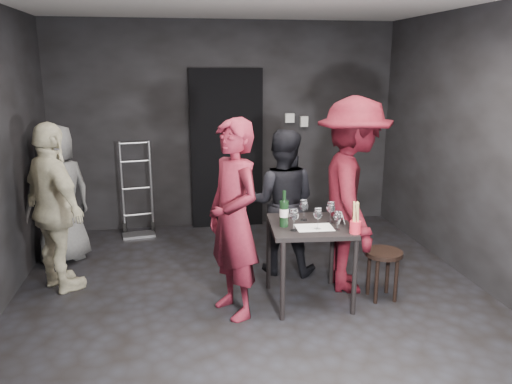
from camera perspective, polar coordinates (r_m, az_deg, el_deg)
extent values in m
cube|color=black|center=(4.66, 0.11, -13.02)|extent=(4.50, 5.00, 0.02)
cube|color=black|center=(6.66, -3.46, 7.51)|extent=(4.50, 0.04, 2.70)
cube|color=black|center=(1.89, 12.93, -10.73)|extent=(4.50, 0.04, 2.70)
cube|color=black|center=(5.08, 26.06, 3.95)|extent=(0.04, 5.00, 2.70)
cube|color=black|center=(6.64, -3.37, 4.88)|extent=(0.95, 0.10, 2.10)
cube|color=#B7B7B2|center=(6.74, 3.85, 8.44)|extent=(0.12, 0.06, 0.12)
cube|color=#B7B7B2|center=(6.79, 5.50, 8.03)|extent=(0.10, 0.06, 0.14)
cylinder|color=#B2B2B7|center=(6.58, -15.04, 0.36)|extent=(0.03, 0.03, 1.21)
cylinder|color=#B2B2B7|center=(6.56, -11.89, 0.49)|extent=(0.03, 0.03, 1.21)
cube|color=#B2B2B7|center=(6.62, -13.24, -4.78)|extent=(0.40, 0.22, 0.03)
cylinder|color=black|center=(6.75, -14.73, -3.90)|extent=(0.04, 0.16, 0.16)
cylinder|color=black|center=(6.73, -11.65, -3.79)|extent=(0.04, 0.16, 0.16)
cube|color=black|center=(4.53, 6.23, -3.89)|extent=(0.72, 0.72, 0.04)
cylinder|color=black|center=(4.30, 3.06, -10.20)|extent=(0.04, 0.04, 0.71)
cylinder|color=black|center=(4.47, 11.21, -9.47)|extent=(0.04, 0.04, 0.71)
cylinder|color=black|center=(4.88, 1.44, -7.13)|extent=(0.04, 0.04, 0.71)
cylinder|color=black|center=(5.03, 8.67, -6.61)|extent=(0.04, 0.04, 0.71)
cylinder|color=black|center=(4.79, 14.39, -6.78)|extent=(0.35, 0.35, 0.04)
cylinder|color=black|center=(5.00, 14.78, -8.94)|extent=(0.04, 0.04, 0.41)
cylinder|color=black|center=(4.93, 12.75, -9.16)|extent=(0.04, 0.04, 0.41)
cylinder|color=black|center=(4.77, 13.60, -10.03)|extent=(0.04, 0.04, 0.41)
cylinder|color=black|center=(4.84, 15.69, -9.78)|extent=(0.04, 0.04, 0.41)
imported|color=maroon|center=(4.21, -2.59, -1.50)|extent=(0.73, 0.85, 1.98)
imported|color=black|center=(5.17, 2.98, -1.09)|extent=(0.84, 0.63, 1.53)
imported|color=#420A13|center=(4.77, 11.05, 2.24)|extent=(0.95, 1.60, 2.32)
imported|color=beige|center=(5.07, -22.10, -0.95)|extent=(1.04, 1.13, 1.79)
imported|color=slate|center=(5.82, -21.68, -0.08)|extent=(0.86, 0.82, 1.58)
cube|color=white|center=(4.42, 6.69, -4.05)|extent=(0.33, 0.23, 0.00)
cylinder|color=black|center=(4.40, 3.22, -2.50)|extent=(0.08, 0.08, 0.23)
cylinder|color=black|center=(4.36, 3.25, -0.44)|extent=(0.03, 0.03, 0.09)
cylinder|color=white|center=(4.40, 3.22, -2.37)|extent=(0.08, 0.08, 0.07)
cylinder|color=red|center=(4.32, 11.28, -3.96)|extent=(0.10, 0.10, 0.11)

